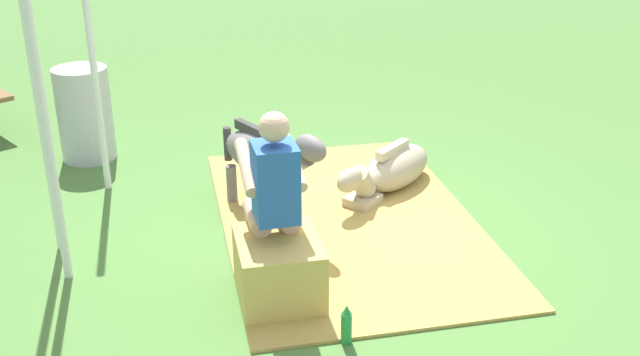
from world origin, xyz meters
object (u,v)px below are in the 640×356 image
(pony_standing, at_px, (265,157))
(tent_pole_right, at_px, (92,55))
(water_barrel, at_px, (85,114))
(tent_pole_left, at_px, (44,115))
(soda_bottle, at_px, (346,325))
(person_seated, at_px, (273,192))
(pony_lying, at_px, (390,170))
(tent_pole_mid, at_px, (38,96))
(hay_bale, at_px, (279,269))

(pony_standing, relative_size, tent_pole_right, 0.50)
(water_barrel, height_order, tent_pole_left, tent_pole_left)
(soda_bottle, relative_size, water_barrel, 0.30)
(person_seated, xyz_separation_m, pony_lying, (1.39, -1.27, -0.54))
(water_barrel, bearing_deg, tent_pole_mid, 176.57)
(tent_pole_left, height_order, tent_pole_mid, same)
(tent_pole_mid, bearing_deg, tent_pole_left, -168.74)
(soda_bottle, bearing_deg, pony_lying, -23.83)
(hay_bale, relative_size, tent_pole_right, 0.26)
(person_seated, relative_size, pony_lying, 1.12)
(hay_bale, height_order, tent_pole_left, tent_pole_left)
(person_seated, height_order, water_barrel, person_seated)
(hay_bale, xyz_separation_m, water_barrel, (2.91, 1.42, 0.23))
(person_seated, xyz_separation_m, tent_pole_mid, (0.89, 1.53, 0.50))
(tent_pole_mid, bearing_deg, tent_pole_right, -16.13)
(pony_lying, height_order, tent_pole_left, tent_pole_left)
(person_seated, height_order, tent_pole_mid, tent_pole_mid)
(pony_standing, xyz_separation_m, soda_bottle, (-1.88, -0.22, -0.39))
(water_barrel, bearing_deg, tent_pole_right, -165.36)
(pony_standing, distance_m, water_barrel, 2.22)
(water_barrel, height_order, tent_pole_mid, tent_pole_mid)
(pony_lying, relative_size, tent_pole_right, 0.48)
(soda_bottle, height_order, tent_pole_right, tent_pole_right)
(pony_lying, height_order, tent_pole_right, tent_pole_right)
(soda_bottle, xyz_separation_m, water_barrel, (3.50, 1.74, 0.33))
(pony_standing, bearing_deg, person_seated, 174.28)
(person_seated, relative_size, tent_pole_left, 0.54)
(water_barrel, bearing_deg, pony_lying, -116.81)
(tent_pole_mid, bearing_deg, pony_lying, -79.93)
(hay_bale, height_order, soda_bottle, hay_bale)
(pony_lying, bearing_deg, water_barrel, 63.19)
(person_seated, bearing_deg, pony_standing, -5.72)
(pony_standing, distance_m, tent_pole_mid, 1.80)
(person_seated, distance_m, soda_bottle, 1.02)
(person_seated, xyz_separation_m, soda_bottle, (-0.75, -0.33, -0.60))
(hay_bale, relative_size, tent_pole_left, 0.26)
(tent_pole_left, height_order, tent_pole_right, same)
(pony_standing, distance_m, tent_pole_right, 1.72)
(pony_standing, relative_size, pony_lying, 1.04)
(person_seated, height_order, pony_standing, person_seated)
(person_seated, height_order, soda_bottle, person_seated)
(hay_bale, xyz_separation_m, pony_standing, (1.29, -0.11, 0.29))
(person_seated, bearing_deg, tent_pole_left, 72.99)
(hay_bale, bearing_deg, tent_pole_left, 67.32)
(pony_standing, xyz_separation_m, tent_pole_mid, (-0.24, 1.64, 0.71))
(soda_bottle, relative_size, tent_pole_mid, 0.11)
(tent_pole_right, bearing_deg, tent_pole_mid, 163.87)
(pony_lying, relative_size, soda_bottle, 4.39)
(person_seated, bearing_deg, pony_lying, -42.56)
(person_seated, distance_m, tent_pole_right, 2.37)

